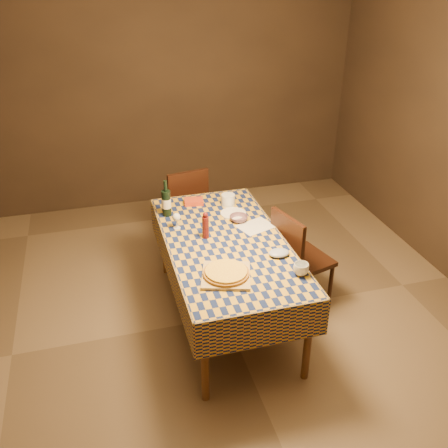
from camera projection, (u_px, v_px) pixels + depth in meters
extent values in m
plane|color=brown|center=(226.00, 317.00, 4.35)|extent=(5.00, 5.00, 0.00)
cube|color=#34271D|center=(168.00, 93.00, 5.81)|extent=(4.50, 0.10, 2.70)
cylinder|color=brown|center=(205.00, 359.00, 3.38)|extent=(0.06, 0.06, 0.75)
cylinder|color=brown|center=(308.00, 339.00, 3.56)|extent=(0.06, 0.06, 0.75)
cylinder|color=brown|center=(164.00, 239.00, 4.78)|extent=(0.06, 0.06, 0.75)
cylinder|color=brown|center=(240.00, 229.00, 4.96)|extent=(0.06, 0.06, 0.75)
cube|color=brown|center=(226.00, 244.00, 4.00)|extent=(0.90, 1.80, 0.03)
cube|color=brown|center=(226.00, 242.00, 3.99)|extent=(0.92, 1.82, 0.02)
cube|color=brown|center=(263.00, 329.00, 3.28)|extent=(0.94, 0.01, 0.30)
cube|color=brown|center=(200.00, 208.00, 4.83)|extent=(0.94, 0.01, 0.30)
cube|color=brown|center=(169.00, 265.00, 3.95)|extent=(0.01, 1.84, 0.30)
cube|color=brown|center=(279.00, 249.00, 4.16)|extent=(0.01, 1.84, 0.30)
cube|color=tan|center=(226.00, 275.00, 3.54)|extent=(0.43, 0.43, 0.02)
cylinder|color=#8D5817|center=(226.00, 273.00, 3.53)|extent=(0.37, 0.37, 0.02)
cylinder|color=gold|center=(226.00, 271.00, 3.53)|extent=(0.33, 0.33, 0.01)
cylinder|color=#4B1111|center=(206.00, 227.00, 3.99)|extent=(0.07, 0.07, 0.19)
sphere|color=#4B1111|center=(205.00, 215.00, 3.94)|extent=(0.04, 0.04, 0.04)
imported|color=#634653|center=(239.00, 219.00, 4.27)|extent=(0.19, 0.19, 0.05)
cylinder|color=silver|center=(177.00, 228.00, 4.17)|extent=(0.07, 0.07, 0.00)
cylinder|color=silver|center=(177.00, 224.00, 4.15)|extent=(0.01, 0.01, 0.06)
sphere|color=silver|center=(176.00, 217.00, 4.12)|extent=(0.07, 0.07, 0.07)
ellipsoid|color=#3E0709|center=(177.00, 218.00, 4.12)|extent=(0.04, 0.04, 0.03)
cylinder|color=black|center=(166.00, 203.00, 4.32)|extent=(0.11, 0.11, 0.23)
cylinder|color=black|center=(165.00, 186.00, 4.24)|extent=(0.04, 0.04, 0.09)
cylinder|color=beige|center=(166.00, 203.00, 4.32)|extent=(0.11, 0.11, 0.08)
cylinder|color=silver|center=(228.00, 200.00, 4.52)|extent=(0.16, 0.16, 0.10)
cube|color=#C03A19|center=(194.00, 202.00, 4.56)|extent=(0.19, 0.14, 0.04)
cylinder|color=white|center=(233.00, 213.00, 4.39)|extent=(0.28, 0.28, 0.01)
imported|color=silver|center=(301.00, 269.00, 3.55)|extent=(0.15, 0.15, 0.09)
cube|color=silver|center=(256.00, 226.00, 4.19)|extent=(0.34, 0.30, 0.00)
ellipsoid|color=#909EB9|center=(279.00, 253.00, 3.78)|extent=(0.19, 0.16, 0.05)
cube|color=black|center=(182.00, 208.00, 5.21)|extent=(0.49, 0.49, 0.04)
cube|color=black|center=(189.00, 193.00, 4.93)|extent=(0.42, 0.11, 0.46)
cylinder|color=black|center=(192.00, 217.00, 5.53)|extent=(0.04, 0.04, 0.43)
cylinder|color=black|center=(162.00, 223.00, 5.40)|extent=(0.04, 0.04, 0.43)
cylinder|color=black|center=(205.00, 231.00, 5.25)|extent=(0.04, 0.04, 0.43)
cylinder|color=black|center=(173.00, 239.00, 5.11)|extent=(0.04, 0.04, 0.43)
cube|color=black|center=(303.00, 260.00, 4.33)|extent=(0.52, 0.52, 0.04)
cube|color=black|center=(287.00, 241.00, 4.12)|extent=(0.15, 0.41, 0.46)
cylinder|color=black|center=(330.00, 286.00, 4.39)|extent=(0.04, 0.04, 0.43)
cylinder|color=black|center=(304.00, 267.00, 4.66)|extent=(0.04, 0.04, 0.43)
cylinder|color=black|center=(298.00, 299.00, 4.23)|extent=(0.04, 0.04, 0.43)
cylinder|color=black|center=(273.00, 278.00, 4.50)|extent=(0.04, 0.04, 0.43)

